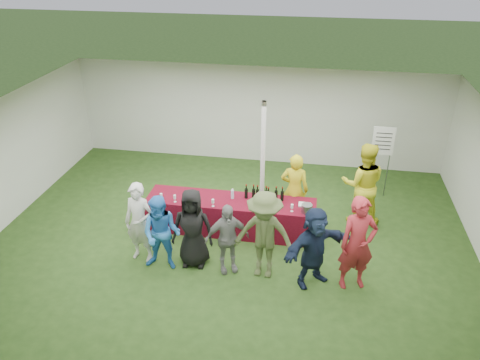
% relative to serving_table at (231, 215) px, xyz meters
% --- Properties ---
extents(ground, '(60.00, 60.00, 0.00)m').
position_rel_serving_table_xyz_m(ground, '(0.07, -0.39, -0.38)').
color(ground, '#284719').
rests_on(ground, ground).
extents(tent, '(10.00, 10.00, 10.00)m').
position_rel_serving_table_xyz_m(tent, '(0.57, 0.81, 0.98)').
color(tent, white).
rests_on(tent, ground).
extents(serving_table, '(3.60, 0.80, 0.75)m').
position_rel_serving_table_xyz_m(serving_table, '(0.00, 0.00, 0.00)').
color(serving_table, maroon).
rests_on(serving_table, ground).
extents(wine_bottles, '(0.83, 0.13, 0.32)m').
position_rel_serving_table_xyz_m(wine_bottles, '(0.69, 0.15, 0.50)').
color(wine_bottles, black).
rests_on(wine_bottles, serving_table).
extents(wine_glasses, '(2.81, 0.14, 0.16)m').
position_rel_serving_table_xyz_m(wine_glasses, '(-0.42, -0.26, 0.49)').
color(wine_glasses, silver).
rests_on(wine_glasses, serving_table).
extents(water_bottle, '(0.07, 0.07, 0.23)m').
position_rel_serving_table_xyz_m(water_bottle, '(0.02, 0.08, 0.48)').
color(water_bottle, silver).
rests_on(water_bottle, serving_table).
extents(bar_towel, '(0.25, 0.18, 0.03)m').
position_rel_serving_table_xyz_m(bar_towel, '(1.55, 0.05, 0.39)').
color(bar_towel, white).
rests_on(bar_towel, serving_table).
extents(dump_bucket, '(0.22, 0.22, 0.18)m').
position_rel_serving_table_xyz_m(dump_bucket, '(1.61, -0.22, 0.46)').
color(dump_bucket, slate).
rests_on(dump_bucket, serving_table).
extents(wine_list_sign, '(0.50, 0.03, 1.80)m').
position_rel_serving_table_xyz_m(wine_list_sign, '(3.24, 2.11, 0.94)').
color(wine_list_sign, slate).
rests_on(wine_list_sign, ground).
extents(staff_pourer, '(0.64, 0.45, 1.68)m').
position_rel_serving_table_xyz_m(staff_pourer, '(1.31, 0.52, 0.46)').
color(staff_pourer, gold).
rests_on(staff_pourer, ground).
extents(staff_back, '(0.93, 0.73, 1.90)m').
position_rel_serving_table_xyz_m(staff_back, '(2.75, 0.82, 0.58)').
color(staff_back, gold).
rests_on(staff_back, ground).
extents(customer_0, '(0.66, 0.48, 1.66)m').
position_rel_serving_table_xyz_m(customer_0, '(-1.54, -1.27, 0.46)').
color(customer_0, silver).
rests_on(customer_0, ground).
extents(customer_1, '(0.75, 0.59, 1.55)m').
position_rel_serving_table_xyz_m(customer_1, '(-1.03, -1.48, 0.40)').
color(customer_1, blue).
rests_on(customer_1, ground).
extents(customer_2, '(0.82, 0.57, 1.62)m').
position_rel_serving_table_xyz_m(customer_2, '(-0.49, -1.26, 0.43)').
color(customer_2, black).
rests_on(customer_2, ground).
extents(customer_3, '(0.91, 0.67, 1.44)m').
position_rel_serving_table_xyz_m(customer_3, '(0.19, -1.35, 0.35)').
color(customer_3, gray).
rests_on(customer_3, ground).
extents(customer_4, '(1.21, 0.77, 1.77)m').
position_rel_serving_table_xyz_m(customer_4, '(0.88, -1.37, 0.51)').
color(customer_4, '#47532C').
rests_on(customer_4, ground).
extents(customer_5, '(1.43, 1.28, 1.58)m').
position_rel_serving_table_xyz_m(customer_5, '(1.80, -1.44, 0.41)').
color(customer_5, '#17223C').
rests_on(customer_5, ground).
extents(customer_6, '(0.77, 0.62, 1.83)m').
position_rel_serving_table_xyz_m(customer_6, '(2.54, -1.39, 0.54)').
color(customer_6, maroon).
rests_on(customer_6, ground).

